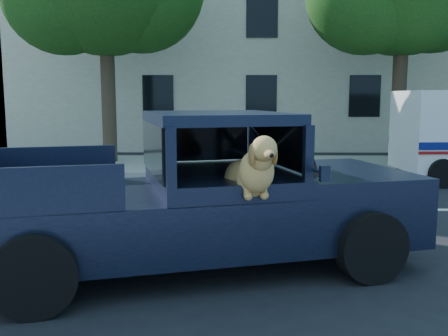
% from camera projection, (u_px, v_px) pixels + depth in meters
% --- Properties ---
extents(ground, '(120.00, 120.00, 0.00)m').
position_uv_depth(ground, '(250.00, 270.00, 6.25)').
color(ground, black).
rests_on(ground, ground).
extents(far_sidewalk, '(60.00, 4.00, 0.15)m').
position_uv_depth(far_sidewalk, '(237.00, 165.00, 15.35)').
color(far_sidewalk, gray).
rests_on(far_sidewalk, ground).
extents(lane_stripes, '(21.60, 0.14, 0.01)m').
position_uv_depth(lane_stripes, '(346.00, 210.00, 9.60)').
color(lane_stripes, silver).
rests_on(lane_stripes, ground).
extents(building_main, '(26.00, 6.00, 9.00)m').
position_uv_depth(building_main, '(303.00, 43.00, 21.93)').
color(building_main, beige).
rests_on(building_main, ground).
extents(pickup_truck, '(5.86, 3.54, 1.97)m').
position_uv_depth(pickup_truck, '(190.00, 216.00, 6.30)').
color(pickup_truck, black).
rests_on(pickup_truck, ground).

